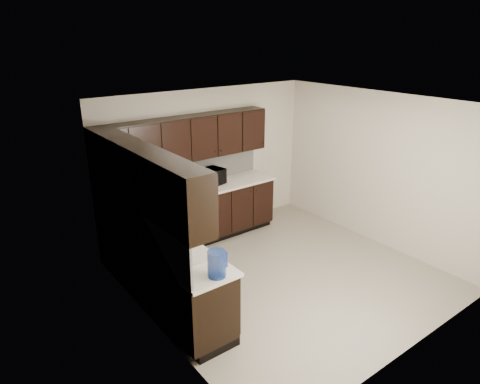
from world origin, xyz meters
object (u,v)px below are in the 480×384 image
object	(u,v)px
sink	(180,257)
blue_pitcher	(217,264)
toaster_oven	(165,188)
storage_bin	(171,236)
microwave	(210,177)

from	to	relation	value
sink	blue_pitcher	world-z (taller)	blue_pitcher
toaster_oven	storage_bin	distance (m)	1.63
sink	microwave	world-z (taller)	microwave
microwave	toaster_oven	world-z (taller)	microwave
microwave	blue_pitcher	xyz separation A→B (m)	(-1.51, -2.44, 0.01)
microwave	storage_bin	size ratio (longest dim) A/B	1.02
toaster_oven	storage_bin	xyz separation A→B (m)	(-0.69, -1.48, -0.03)
microwave	toaster_oven	bearing A→B (deg)	169.57
sink	microwave	bearing A→B (deg)	48.26
microwave	sink	bearing A→B (deg)	-143.19
blue_pitcher	sink	bearing A→B (deg)	98.36
blue_pitcher	storage_bin	bearing A→B (deg)	95.15
sink	toaster_oven	size ratio (longest dim) A/B	2.06
storage_bin	sink	bearing A→B (deg)	-97.12
microwave	blue_pitcher	distance (m)	2.88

